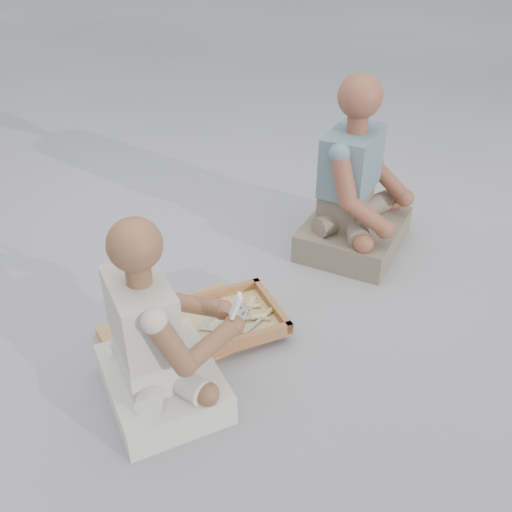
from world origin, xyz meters
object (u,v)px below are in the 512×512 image
object	(u,v)px
carved_panel	(182,333)
craftsman	(157,343)
companion	(355,195)
tool_tray	(226,320)

from	to	relation	value
carved_panel	craftsman	size ratio (longest dim) A/B	0.81
craftsman	carved_panel	bearing A→B (deg)	148.10
companion	craftsman	bearing A→B (deg)	-11.54
carved_panel	companion	bearing A→B (deg)	23.24
companion	carved_panel	bearing A→B (deg)	-21.01
carved_panel	companion	world-z (taller)	companion
carved_panel	companion	size ratio (longest dim) A/B	0.68
craftsman	companion	world-z (taller)	companion
carved_panel	tool_tray	bearing A→B (deg)	-8.10
tool_tray	companion	distance (m)	1.03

